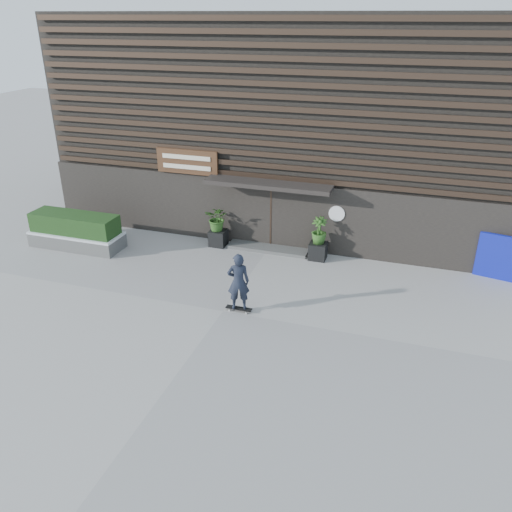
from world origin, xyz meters
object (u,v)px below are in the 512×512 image
(planter_pot_left, at_px, (218,238))
(skateboarder, at_px, (238,282))
(blue_tarp, at_px, (503,258))
(raised_bed, at_px, (77,240))
(planter_pot_right, at_px, (318,251))

(planter_pot_left, relative_size, skateboarder, 0.33)
(skateboarder, bearing_deg, blue_tarp, 31.29)
(planter_pot_left, xyz_separation_m, raised_bed, (-4.98, -1.73, -0.05))
(planter_pot_right, xyz_separation_m, raised_bed, (-8.78, -1.73, -0.05))
(raised_bed, bearing_deg, planter_pot_right, 11.15)
(raised_bed, height_order, blue_tarp, blue_tarp)
(raised_bed, distance_m, skateboarder, 7.77)
(planter_pot_right, xyz_separation_m, blue_tarp, (6.00, 0.30, 0.46))
(planter_pot_left, bearing_deg, blue_tarp, 1.75)
(planter_pot_right, relative_size, skateboarder, 0.33)
(planter_pot_left, bearing_deg, planter_pot_right, 0.00)
(skateboarder, bearing_deg, planter_pot_right, 70.95)
(blue_tarp, relative_size, skateboarder, 0.88)
(planter_pot_right, bearing_deg, blue_tarp, 2.86)
(raised_bed, xyz_separation_m, skateboarder, (7.32, -2.51, 0.71))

